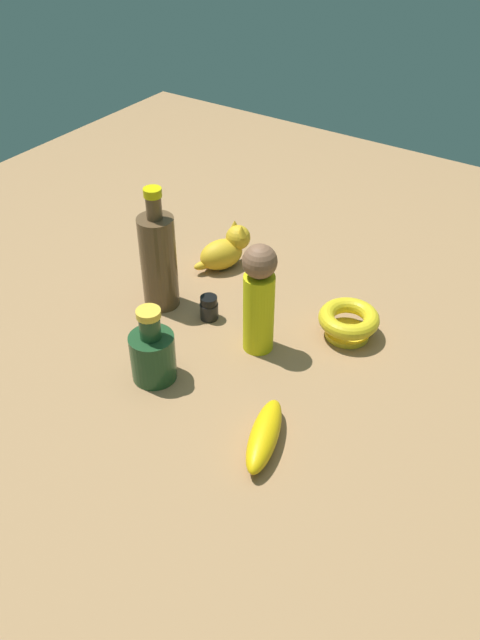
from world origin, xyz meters
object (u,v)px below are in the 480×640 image
bowl (349,321)px  banana (264,435)px  bottle_short (153,353)px  bottle_tall (159,259)px  cat_figurine (226,249)px  person_figure_adult (257,299)px  nail_polish_jar (209,308)px

bowl → banana: 0.32m
bottle_short → bottle_tall: size_ratio=0.57×
cat_figurine → bowl: bearing=-102.1°
banana → person_figure_adult: person_figure_adult is taller
bottle_short → person_figure_adult: bearing=-33.2°
bowl → bottle_short: size_ratio=0.79×
cat_figurine → bottle_short: bearing=-164.7°
bottle_short → person_figure_adult: person_figure_adult is taller
cat_figurine → banana: bearing=-138.6°
banana → bottle_short: bottle_short is taller
bowl → cat_figurine: 0.33m
nail_polish_jar → bottle_short: bearing=-174.1°
banana → nail_polish_jar: bearing=-148.0°
banana → person_figure_adult: (0.19, 0.14, 0.09)m
bottle_short → person_figure_adult: size_ratio=0.66×
nail_polish_jar → cat_figurine: 0.19m
nail_polish_jar → bottle_short: (-0.19, -0.02, 0.03)m
banana → bottle_tall: 0.43m
nail_polish_jar → banana: nail_polish_jar is taller
bowl → banana: size_ratio=0.74×
bowl → bottle_short: bottle_short is taller
bowl → bottle_short: 0.37m
bowl → cat_figurine: cat_figurine is taller
nail_polish_jar → bottle_tall: bottle_tall is taller
bottle_tall → banana: bearing=-118.8°
nail_polish_jar → bottle_tall: bearing=97.0°
banana → person_figure_adult: size_ratio=0.71×
nail_polish_jar → bottle_tall: size_ratio=0.19×
nail_polish_jar → bowl: bowl is taller
cat_figurine → bottle_tall: (-0.18, 0.03, 0.06)m
nail_polish_jar → cat_figurine: bearing=24.7°
bottle_tall → bowl: bearing=-72.1°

